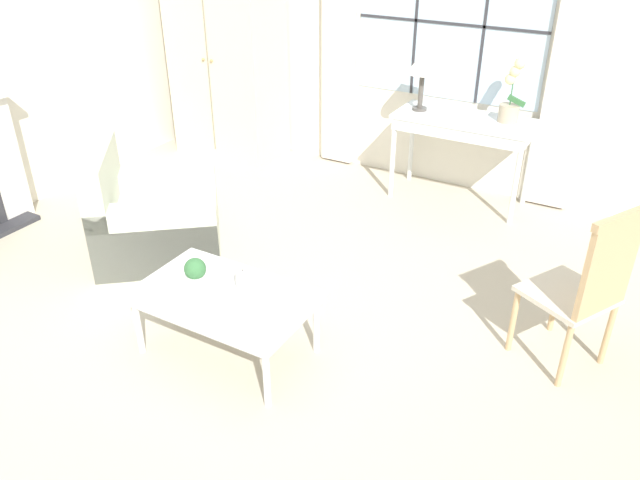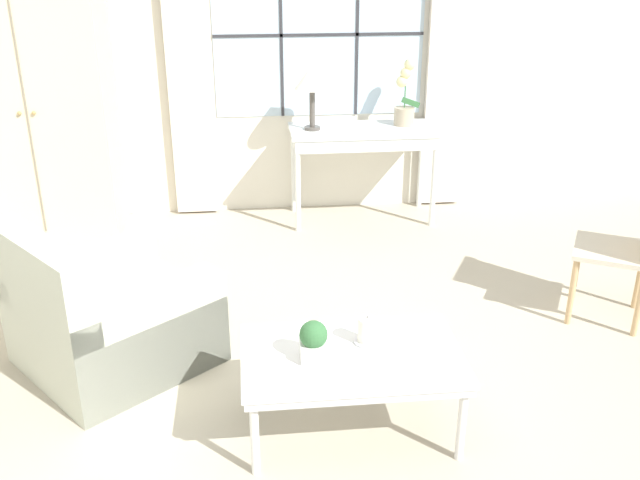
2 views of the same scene
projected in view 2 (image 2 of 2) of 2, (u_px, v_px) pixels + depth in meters
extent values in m
plane|color=#B2A893|center=(381.00, 413.00, 3.59)|extent=(14.00, 14.00, 0.00)
cube|color=silver|center=(319.00, 44.00, 5.81)|extent=(7.20, 0.06, 2.80)
cube|color=silver|center=(319.00, 35.00, 5.75)|extent=(1.71, 0.01, 1.31)
cube|color=#2D2D33|center=(281.00, 35.00, 5.71)|extent=(0.02, 0.02, 1.31)
cube|color=#2D2D33|center=(357.00, 34.00, 5.77)|extent=(0.02, 0.02, 1.31)
cube|color=#2D2D33|center=(319.00, 35.00, 5.74)|extent=(1.71, 0.02, 0.02)
cube|color=beige|center=(188.00, 78.00, 5.73)|extent=(0.34, 0.06, 2.28)
cube|color=beige|center=(447.00, 73.00, 5.93)|extent=(0.34, 0.06, 2.28)
cube|color=beige|center=(38.00, 104.00, 5.39)|extent=(1.08, 0.60, 2.09)
cube|color=gray|center=(28.00, 119.00, 5.13)|extent=(0.01, 0.01, 1.75)
sphere|color=#997F4C|center=(19.00, 113.00, 5.10)|extent=(0.03, 0.03, 0.03)
sphere|color=#997F4C|center=(34.00, 113.00, 5.11)|extent=(0.03, 0.03, 0.03)
cube|color=silver|center=(363.00, 130.00, 5.77)|extent=(1.19, 0.53, 0.03)
cube|color=silver|center=(363.00, 138.00, 5.79)|extent=(1.14, 0.51, 0.10)
cylinder|color=silver|center=(298.00, 187.00, 5.66)|extent=(0.04, 0.04, 0.75)
cylinder|color=silver|center=(434.00, 182.00, 5.77)|extent=(0.04, 0.04, 0.75)
cylinder|color=silver|center=(294.00, 170.00, 6.07)|extent=(0.04, 0.04, 0.75)
cylinder|color=silver|center=(421.00, 166.00, 6.18)|extent=(0.04, 0.04, 0.75)
cylinder|color=#4C4742|center=(312.00, 128.00, 5.71)|extent=(0.13, 0.13, 0.02)
cylinder|color=#4C4742|center=(312.00, 108.00, 5.64)|extent=(0.05, 0.05, 0.30)
cone|color=white|center=(312.00, 77.00, 5.55)|extent=(0.28, 0.28, 0.19)
cylinder|color=tan|center=(404.00, 116.00, 5.82)|extent=(0.17, 0.17, 0.14)
cylinder|color=#336638|center=(406.00, 84.00, 5.72)|extent=(0.01, 0.01, 0.38)
cube|color=#336638|center=(411.00, 102.00, 5.78)|extent=(0.16, 0.02, 0.09)
sphere|color=beige|center=(402.00, 82.00, 5.72)|extent=(0.09, 0.09, 0.09)
sphere|color=beige|center=(406.00, 73.00, 5.69)|extent=(0.09, 0.09, 0.09)
sphere|color=beige|center=(410.00, 65.00, 5.67)|extent=(0.09, 0.09, 0.09)
cube|color=beige|center=(116.00, 329.00, 3.96)|extent=(1.25, 1.25, 0.41)
cube|color=beige|center=(40.00, 281.00, 3.56)|extent=(0.68, 0.79, 0.45)
cube|color=beige|center=(85.00, 297.00, 4.16)|extent=(0.83, 0.72, 0.55)
cube|color=beige|center=(149.00, 341.00, 3.72)|extent=(0.83, 0.72, 0.55)
cube|color=beige|center=(612.00, 250.00, 4.34)|extent=(0.60, 0.60, 0.03)
cylinder|color=tan|center=(572.00, 292.00, 4.34)|extent=(0.04, 0.04, 0.44)
cylinder|color=tan|center=(577.00, 267.00, 4.66)|extent=(0.04, 0.04, 0.44)
cylinder|color=tan|center=(639.00, 303.00, 4.21)|extent=(0.04, 0.04, 0.44)
cylinder|color=tan|center=(639.00, 277.00, 4.53)|extent=(0.04, 0.04, 0.44)
cube|color=silver|center=(352.00, 355.00, 3.32)|extent=(1.03, 0.64, 0.03)
cube|color=beige|center=(352.00, 361.00, 3.33)|extent=(1.01, 0.62, 0.04)
cylinder|color=silver|center=(255.00, 436.00, 3.12)|extent=(0.04, 0.04, 0.41)
cylinder|color=silver|center=(462.00, 422.00, 3.21)|extent=(0.04, 0.04, 0.41)
cylinder|color=silver|center=(252.00, 368.00, 3.61)|extent=(0.04, 0.04, 0.41)
cylinder|color=silver|center=(432.00, 357.00, 3.70)|extent=(0.04, 0.04, 0.41)
cube|color=white|center=(314.00, 350.00, 3.26)|extent=(0.12, 0.12, 0.08)
sphere|color=#336638|center=(313.00, 334.00, 3.23)|extent=(0.13, 0.13, 0.13)
cylinder|color=silver|center=(366.00, 342.00, 3.40)|extent=(0.12, 0.12, 0.01)
cylinder|color=silver|center=(367.00, 330.00, 3.37)|extent=(0.09, 0.09, 0.12)
cylinder|color=black|center=(367.00, 317.00, 3.34)|extent=(0.00, 0.00, 0.01)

